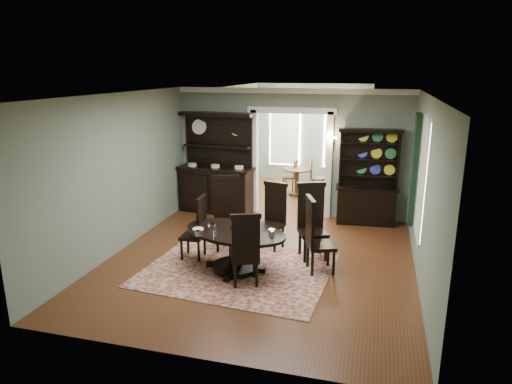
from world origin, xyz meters
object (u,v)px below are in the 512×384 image
(welsh_dresser, at_px, (367,190))
(parlor_table, at_px, (297,178))
(sideboard, at_px, (217,178))
(dining_table, at_px, (235,242))

(welsh_dresser, relative_size, parlor_table, 2.65)
(sideboard, height_order, welsh_dresser, sideboard)
(sideboard, xyz_separation_m, welsh_dresser, (3.57, 0.05, -0.07))
(welsh_dresser, distance_m, parlor_table, 2.79)
(dining_table, distance_m, sideboard, 3.50)
(sideboard, distance_m, welsh_dresser, 3.57)
(dining_table, xyz_separation_m, parlor_table, (0.16, 5.18, -0.02))
(dining_table, xyz_separation_m, sideboard, (-1.47, 3.16, 0.34))
(sideboard, bearing_deg, dining_table, -60.09)
(dining_table, bearing_deg, sideboard, 129.65)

